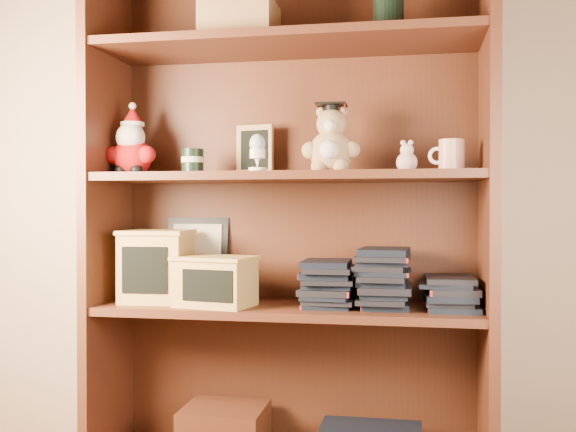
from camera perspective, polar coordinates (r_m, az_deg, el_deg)
name	(u,v)px	position (r m, az deg, el deg)	size (l,w,h in m)	color
bookcase	(290,229)	(2.09, 0.19, -1.11)	(1.20, 0.35, 1.60)	#502616
shelf_lower	(288,309)	(2.06, 0.00, -7.89)	(1.14, 0.33, 0.02)	#502616
shelf_upper	(288,177)	(2.04, 0.00, 3.31)	(1.14, 0.33, 0.02)	#502616
santa_plush	(132,147)	(2.19, -13.09, 5.69)	(0.17, 0.12, 0.24)	#A50F0F
teachers_tin	(193,161)	(2.12, -8.08, 4.62)	(0.07, 0.07, 0.08)	black
chalkboard_plaque	(255,151)	(2.18, -2.83, 5.52)	(0.13, 0.08, 0.16)	#9E7547
egg_cup	(257,151)	(1.98, -2.61, 5.48)	(0.05, 0.05, 0.11)	white
grad_teddy_bear	(331,146)	(2.02, 3.68, 5.98)	(0.17, 0.15, 0.21)	tan
pink_figurine	(407,160)	(2.01, 10.03, 4.73)	(0.06, 0.06, 0.10)	beige
teacher_mug	(451,156)	(2.01, 13.62, 5.00)	(0.10, 0.07, 0.09)	silver
certificate_frame	(197,257)	(2.26, -7.70, -3.46)	(0.21, 0.05, 0.26)	black
treats_box	(157,265)	(2.16, -11.04, -4.12)	(0.22, 0.22, 0.22)	tan
pencils_box	(215,281)	(2.03, -6.19, -5.48)	(0.25, 0.20, 0.15)	tan
book_stack_left	(328,282)	(2.03, 3.40, -5.61)	(0.14, 0.20, 0.14)	black
book_stack_mid	(384,278)	(2.01, 8.10, -5.21)	(0.14, 0.20, 0.18)	black
book_stack_right	(451,293)	(2.02, 13.60, -6.35)	(0.14, 0.20, 0.10)	black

